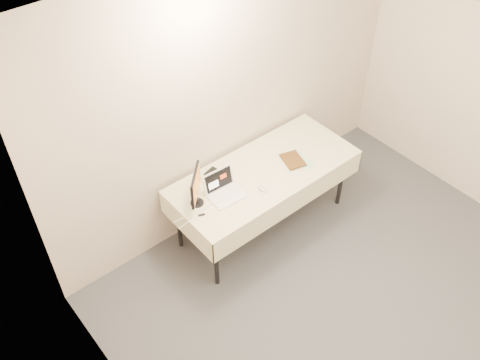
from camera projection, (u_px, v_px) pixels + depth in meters
back_wall at (234, 95)px, 4.89m from camera, size 4.00×0.10×2.70m
table at (264, 175)px, 5.09m from camera, size 1.86×0.81×0.74m
laptop at (223, 189)px, 4.79m from camera, size 0.32×0.29×0.22m
monitor at (196, 186)px, 4.60m from camera, size 0.26×0.26×0.36m
book at (285, 154)px, 5.04m from camera, size 0.18×0.07×0.24m
alarm_clock at (211, 173)px, 4.98m from camera, size 0.14×0.09×0.06m
clicker at (262, 189)px, 4.85m from camera, size 0.07×0.11×0.02m
paper_form at (301, 159)px, 5.17m from camera, size 0.13×0.30×0.00m
usb_dongle at (202, 215)px, 4.63m from camera, size 0.06×0.04×0.01m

